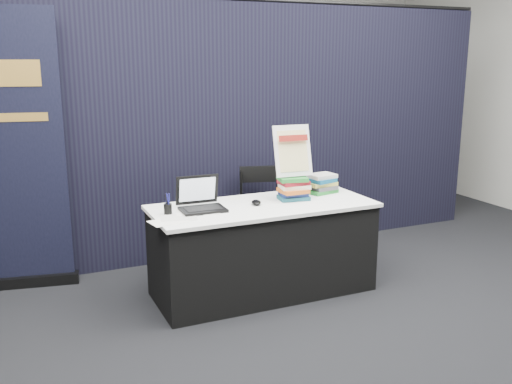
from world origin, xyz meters
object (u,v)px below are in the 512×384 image
(info_sign, at_px, (293,151))
(pullup_banner, at_px, (7,169))
(book_stack_short, at_px, (322,183))
(stacking_chair, at_px, (266,210))
(laptop, at_px, (201,202))
(book_stack_tall, at_px, (294,188))
(display_table, at_px, (263,249))

(info_sign, height_order, pullup_banner, pullup_banner)
(book_stack_short, distance_m, stacking_chair, 0.68)
(laptop, bearing_deg, book_stack_tall, 1.04)
(book_stack_tall, height_order, info_sign, info_sign)
(display_table, relative_size, info_sign, 4.15)
(info_sign, xyz_separation_m, pullup_banner, (-2.15, 0.88, -0.13))
(laptop, relative_size, info_sign, 0.80)
(laptop, bearing_deg, book_stack_short, 7.11)
(book_stack_tall, height_order, book_stack_short, book_stack_tall)
(pullup_banner, bearing_deg, info_sign, -11.53)
(laptop, distance_m, book_stack_short, 1.15)
(laptop, xyz_separation_m, stacking_chair, (0.85, 0.62, -0.31))
(book_stack_tall, xyz_separation_m, stacking_chair, (0.05, 0.63, -0.35))
(info_sign, bearing_deg, display_table, -162.69)
(display_table, relative_size, pullup_banner, 0.78)
(pullup_banner, distance_m, stacking_chair, 2.27)
(laptop, xyz_separation_m, book_stack_short, (1.14, 0.11, 0.02))
(stacking_chair, bearing_deg, laptop, -128.66)
(info_sign, distance_m, stacking_chair, 0.88)
(laptop, height_order, info_sign, info_sign)
(info_sign, distance_m, pullup_banner, 2.32)
(book_stack_short, xyz_separation_m, stacking_chair, (-0.29, 0.51, -0.34))
(display_table, bearing_deg, book_stack_tall, 7.72)
(display_table, relative_size, laptop, 5.19)
(pullup_banner, height_order, stacking_chair, pullup_banner)
(info_sign, bearing_deg, book_stack_short, 18.31)
(display_table, distance_m, pullup_banner, 2.17)
(book_stack_short, bearing_deg, book_stack_tall, -160.87)
(display_table, xyz_separation_m, stacking_chair, (0.34, 0.67, 0.12))
(pullup_banner, bearing_deg, laptop, -23.08)
(book_stack_short, bearing_deg, display_table, -166.09)
(book_stack_tall, distance_m, stacking_chair, 0.72)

